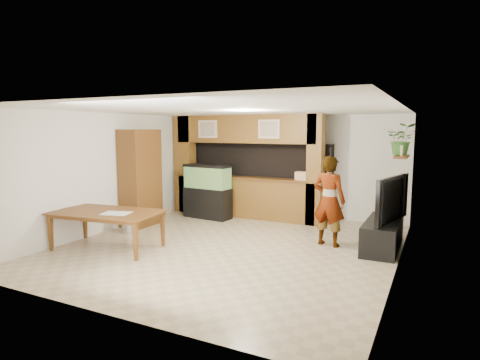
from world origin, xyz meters
The scene contains 20 objects.
floor centered at (0.00, 0.00, 0.00)m, with size 6.50×6.50×0.00m, color tan.
ceiling centered at (0.00, 0.00, 2.60)m, with size 6.50×6.50×0.00m, color white.
wall_back centered at (0.00, 3.25, 1.30)m, with size 6.00×6.00×0.00m, color silver.
wall_left centered at (-3.00, 0.00, 1.30)m, with size 6.50×6.50×0.00m, color silver.
wall_right centered at (3.00, 0.00, 1.30)m, with size 6.50×6.50×0.00m, color silver.
partition centered at (-0.95, 2.64, 1.31)m, with size 4.20×0.99×2.60m.
wall_clock centered at (-2.97, 1.00, 1.90)m, with size 0.05×0.25×0.25m.
wall_shelf centered at (2.85, 1.95, 1.70)m, with size 0.25×0.90×0.04m, color brown.
pantry_cabinet centered at (-2.70, 0.60, 1.12)m, with size 0.56×0.92×2.24m, color brown.
trash_can centered at (-2.47, -0.10, 0.26)m, with size 0.28×0.28×0.52m, color #B2B2B7.
aquarium centered at (-1.69, 1.95, 0.67)m, with size 1.23×0.46×1.36m.
tv_stand centered at (2.65, 1.10, 0.27)m, with size 0.60×1.63×0.54m, color black.
television centered at (2.65, 1.10, 0.97)m, with size 1.47×0.19×0.85m, color black.
photo_frame centered at (2.85, 1.78, 1.82)m, with size 0.03×0.16×0.21m, color tan.
potted_plant centered at (2.82, 2.18, 2.04)m, with size 0.58×0.50×0.64m, color #316227.
person centered at (1.67, 0.88, 0.88)m, with size 0.64×0.42×1.76m, color #987153.
microphone centered at (1.72, 0.72, 1.81)m, with size 0.04×0.04×0.17m, color black.
dining_table centered at (-2.00, -1.22, 0.36)m, with size 2.02×1.13×0.71m, color brown.
newspaper_a centered at (-1.72, -1.24, 0.72)m, with size 0.50×0.36×0.01m, color silver.
counter_box centered at (0.64, 2.45, 1.14)m, with size 0.30×0.20×0.20m, color tan.
Camera 1 is at (3.51, -6.68, 2.24)m, focal length 30.00 mm.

